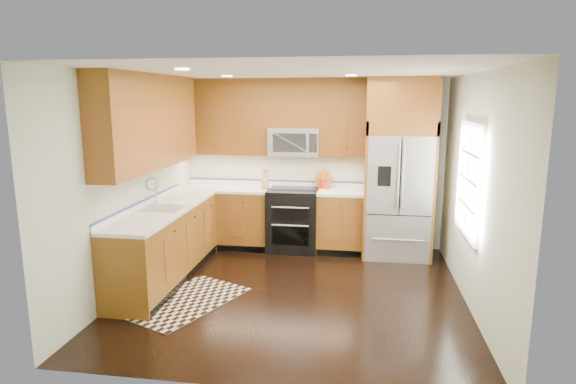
# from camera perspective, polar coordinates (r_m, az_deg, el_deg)

# --- Properties ---
(ground) EXTENTS (4.00, 4.00, 0.00)m
(ground) POSITION_cam_1_polar(r_m,az_deg,el_deg) (5.95, 0.74, -11.80)
(ground) COLOR black
(ground) RESTS_ON ground
(wall_back) EXTENTS (4.00, 0.02, 2.60)m
(wall_back) POSITION_cam_1_polar(r_m,az_deg,el_deg) (7.54, 2.87, 3.36)
(wall_back) COLOR beige
(wall_back) RESTS_ON ground
(wall_left) EXTENTS (0.02, 4.00, 2.60)m
(wall_left) POSITION_cam_1_polar(r_m,az_deg,el_deg) (6.17, -17.96, 1.09)
(wall_left) COLOR beige
(wall_left) RESTS_ON ground
(wall_right) EXTENTS (0.02, 4.00, 2.60)m
(wall_right) POSITION_cam_1_polar(r_m,az_deg,el_deg) (5.66, 21.25, 0.00)
(wall_right) COLOR beige
(wall_right) RESTS_ON ground
(window) EXTENTS (0.04, 1.10, 1.30)m
(window) POSITION_cam_1_polar(r_m,az_deg,el_deg) (5.83, 20.69, 1.35)
(window) COLOR white
(window) RESTS_ON ground
(base_cabinets) EXTENTS (2.85, 3.00, 0.90)m
(base_cabinets) POSITION_cam_1_polar(r_m,az_deg,el_deg) (6.89, -8.43, -4.72)
(base_cabinets) COLOR brown
(base_cabinets) RESTS_ON ground
(countertop) EXTENTS (2.86, 3.01, 0.04)m
(countertop) POSITION_cam_1_polar(r_m,az_deg,el_deg) (6.85, -7.12, -0.73)
(countertop) COLOR silver
(countertop) RESTS_ON base_cabinets
(upper_cabinets) EXTENTS (2.85, 3.00, 1.15)m
(upper_cabinets) POSITION_cam_1_polar(r_m,az_deg,el_deg) (6.79, -7.69, 8.57)
(upper_cabinets) COLOR brown
(upper_cabinets) RESTS_ON ground
(range) EXTENTS (0.76, 0.67, 0.95)m
(range) POSITION_cam_1_polar(r_m,az_deg,el_deg) (7.40, 0.62, -3.32)
(range) COLOR black
(range) RESTS_ON ground
(microwave) EXTENTS (0.76, 0.40, 0.42)m
(microwave) POSITION_cam_1_polar(r_m,az_deg,el_deg) (7.33, 0.78, 5.99)
(microwave) COLOR #B2B2B7
(microwave) RESTS_ON ground
(refrigerator) EXTENTS (0.98, 0.75, 2.60)m
(refrigerator) POSITION_cam_1_polar(r_m,az_deg,el_deg) (7.15, 12.99, 2.70)
(refrigerator) COLOR #B2B2B7
(refrigerator) RESTS_ON ground
(sink_faucet) EXTENTS (0.54, 0.44, 0.37)m
(sink_faucet) POSITION_cam_1_polar(r_m,az_deg,el_deg) (6.32, -14.73, -1.34)
(sink_faucet) COLOR #B2B2B7
(sink_faucet) RESTS_ON countertop
(rug) EXTENTS (1.33, 1.61, 0.01)m
(rug) POSITION_cam_1_polar(r_m,az_deg,el_deg) (5.82, -11.99, -12.53)
(rug) COLOR black
(rug) RESTS_ON ground
(knife_block) EXTENTS (0.12, 0.16, 0.30)m
(knife_block) POSITION_cam_1_polar(r_m,az_deg,el_deg) (7.40, -2.69, 1.34)
(knife_block) COLOR #A3854F
(knife_block) RESTS_ON countertop
(utensil_crock) EXTENTS (0.14, 0.14, 0.31)m
(utensil_crock) POSITION_cam_1_polar(r_m,az_deg,el_deg) (7.42, 4.20, 1.25)
(utensil_crock) COLOR maroon
(utensil_crock) RESTS_ON countertop
(cutting_board) EXTENTS (0.35, 0.35, 0.02)m
(cutting_board) POSITION_cam_1_polar(r_m,az_deg,el_deg) (7.44, 4.19, 0.50)
(cutting_board) COLOR brown
(cutting_board) RESTS_ON countertop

